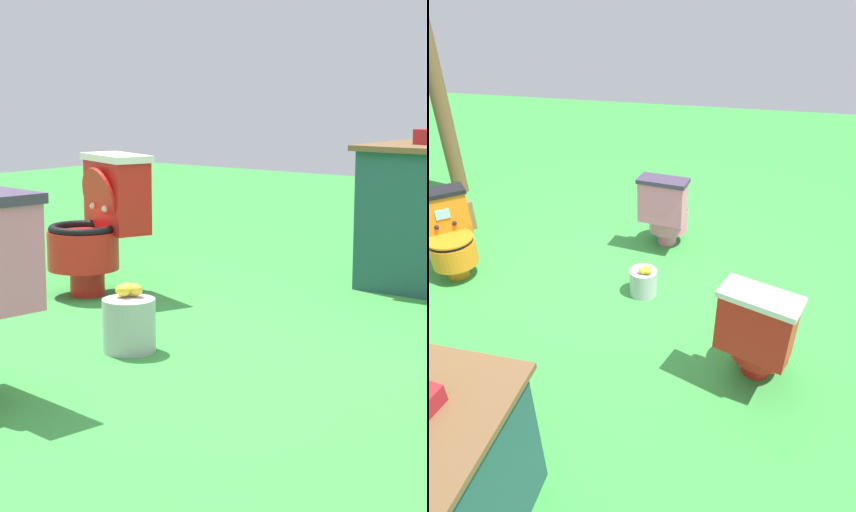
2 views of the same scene
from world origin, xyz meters
TOP-DOWN VIEW (x-y plane):
  - ground at (0.00, 0.00)m, footprint 14.00×14.00m
  - toilet_red at (-1.18, 0.56)m, footprint 0.54×0.60m
  - lemon_bucket at (-0.30, -0.15)m, footprint 0.22×0.22m

SIDE VIEW (x-z plane):
  - ground at x=0.00m, z-range 0.00..0.00m
  - lemon_bucket at x=-0.30m, z-range -0.02..0.26m
  - toilet_red at x=-1.18m, z-range 0.01..0.74m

